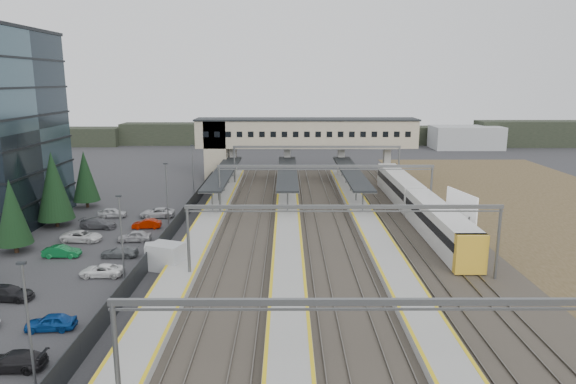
{
  "coord_description": "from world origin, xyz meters",
  "views": [
    {
      "loc": [
        6.87,
        -52.23,
        18.01
      ],
      "look_at": [
        7.05,
        11.95,
        4.0
      ],
      "focal_mm": 32.0,
      "sensor_mm": 36.0,
      "label": 1
    }
  ],
  "objects_px": {
    "relay_cabin_far": "(158,255)",
    "relay_cabin_near": "(167,257)",
    "train": "(416,203)",
    "billboard": "(461,207)",
    "footbridge": "(291,136)"
  },
  "relations": [
    {
      "from": "relay_cabin_far",
      "to": "relay_cabin_near",
      "type": "bearing_deg",
      "value": -42.15
    },
    {
      "from": "train",
      "to": "billboard",
      "type": "bearing_deg",
      "value": -72.65
    },
    {
      "from": "relay_cabin_near",
      "to": "train",
      "type": "relative_size",
      "value": 0.09
    },
    {
      "from": "footbridge",
      "to": "train",
      "type": "bearing_deg",
      "value": -60.34
    },
    {
      "from": "footbridge",
      "to": "billboard",
      "type": "distance_m",
      "value": 42.34
    },
    {
      "from": "relay_cabin_near",
      "to": "relay_cabin_far",
      "type": "xyz_separation_m",
      "value": [
        -1.07,
        0.97,
        -0.18
      ]
    },
    {
      "from": "relay_cabin_near",
      "to": "train",
      "type": "xyz_separation_m",
      "value": [
        28.77,
        18.39,
        0.86
      ]
    },
    {
      "from": "footbridge",
      "to": "train",
      "type": "distance_m",
      "value": 33.44
    },
    {
      "from": "relay_cabin_near",
      "to": "footbridge",
      "type": "xyz_separation_m",
      "value": [
        12.48,
        47.01,
        6.64
      ]
    },
    {
      "from": "relay_cabin_far",
      "to": "billboard",
      "type": "height_order",
      "value": "billboard"
    },
    {
      "from": "relay_cabin_far",
      "to": "footbridge",
      "type": "distance_m",
      "value": 48.48
    },
    {
      "from": "relay_cabin_far",
      "to": "billboard",
      "type": "relative_size",
      "value": 0.43
    },
    {
      "from": "relay_cabin_far",
      "to": "train",
      "type": "xyz_separation_m",
      "value": [
        29.84,
        17.42,
        1.04
      ]
    },
    {
      "from": "footbridge",
      "to": "billboard",
      "type": "xyz_separation_m",
      "value": [
        19.09,
        -37.57,
        -4.1
      ]
    },
    {
      "from": "relay_cabin_near",
      "to": "footbridge",
      "type": "distance_m",
      "value": 49.09
    }
  ]
}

